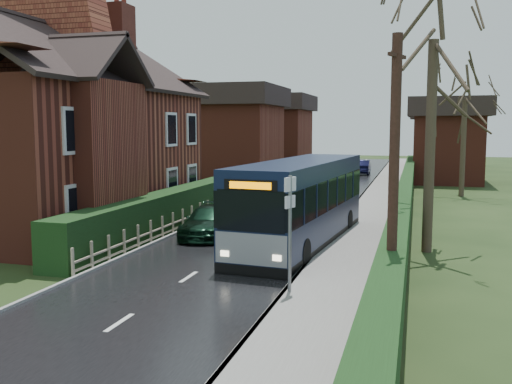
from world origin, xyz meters
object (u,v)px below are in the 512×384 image
(car_green, at_px, (209,221))
(bus_stop_sign, at_px, (290,217))
(car_silver, at_px, (238,196))
(bus, at_px, (301,203))
(brick_house, at_px, (61,126))
(telegraph_pole, at_px, (393,186))

(car_green, xyz_separation_m, bus_stop_sign, (4.80, -7.00, 1.46))
(car_silver, bearing_deg, bus, -55.42)
(brick_house, xyz_separation_m, telegraph_pole, (14.53, -9.78, -1.24))
(bus, distance_m, car_green, 3.94)
(bus, xyz_separation_m, car_green, (-3.80, 0.47, -0.94))
(brick_house, bearing_deg, car_green, -6.21)
(car_silver, xyz_separation_m, car_green, (1.20, -7.68, -0.08))
(brick_house, xyz_separation_m, car_green, (7.13, -0.78, -3.78))
(car_silver, bearing_deg, bus_stop_sign, -64.69)
(bus, relative_size, car_silver, 2.60)
(bus, relative_size, bus_stop_sign, 3.32)
(bus, distance_m, car_silver, 9.60)
(brick_house, height_order, car_silver, brick_house)
(brick_house, distance_m, telegraph_pole, 17.56)
(car_silver, xyz_separation_m, bus_stop_sign, (6.00, -14.68, 1.38))
(brick_house, bearing_deg, car_silver, 49.32)
(bus, height_order, car_silver, bus)
(bus, height_order, bus_stop_sign, bus_stop_sign)
(car_green, relative_size, telegraph_pole, 0.67)
(car_green, bearing_deg, telegraph_pole, -56.61)
(brick_house, height_order, car_green, brick_house)
(bus, xyz_separation_m, car_silver, (-5.00, 8.15, -0.86))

